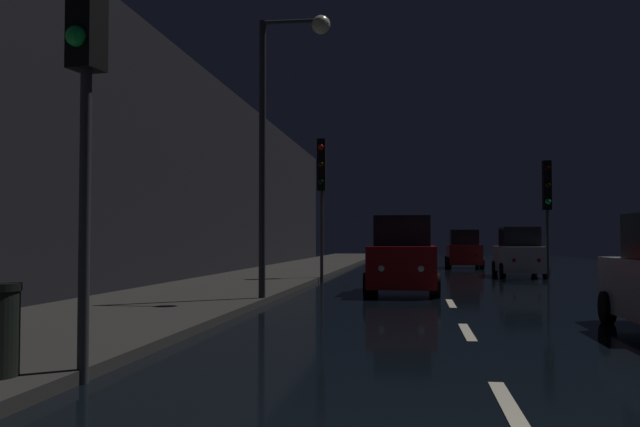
% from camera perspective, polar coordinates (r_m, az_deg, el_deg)
% --- Properties ---
extents(ground, '(25.41, 84.00, 0.02)m').
position_cam_1_polar(ground, '(28.16, 9.37, -5.20)').
color(ground, black).
extents(sidewalk_left, '(4.40, 84.00, 0.15)m').
position_cam_1_polar(sidewalk_left, '(28.71, -3.77, -5.00)').
color(sidewalk_left, '#33302D').
rests_on(sidewalk_left, ground).
extents(building_facade_left, '(0.80, 63.00, 7.99)m').
position_cam_1_polar(building_facade_left, '(26.08, -10.90, 3.38)').
color(building_facade_left, black).
rests_on(building_facade_left, ground).
extents(lane_centerline, '(0.16, 12.66, 0.01)m').
position_cam_1_polar(lane_centerline, '(11.96, 11.75, -9.31)').
color(lane_centerline, beige).
rests_on(lane_centerline, ground).
extents(traffic_light_far_left, '(0.31, 0.46, 5.20)m').
position_cam_1_polar(traffic_light_far_left, '(25.86, 0.13, 2.96)').
color(traffic_light_far_left, '#38383A').
rests_on(traffic_light_far_left, ground).
extents(traffic_light_far_right, '(0.31, 0.46, 4.56)m').
position_cam_1_polar(traffic_light_far_right, '(28.52, 17.81, 1.53)').
color(traffic_light_far_right, '#38383A').
rests_on(traffic_light_far_right, ground).
extents(traffic_light_near_left, '(0.36, 0.48, 5.22)m').
position_cam_1_polar(traffic_light_near_left, '(8.20, -18.33, 14.33)').
color(traffic_light_near_left, '#38383A').
rests_on(traffic_light_near_left, ground).
extents(streetlamp_overhead, '(1.70, 0.44, 6.79)m').
position_cam_1_polar(streetlamp_overhead, '(16.89, -3.06, 8.21)').
color(streetlamp_overhead, '#2D2D30').
rests_on(streetlamp_overhead, ground).
extents(car_approaching_headlights, '(2.00, 4.33, 2.18)m').
position_cam_1_polar(car_approaching_headlights, '(20.26, 6.66, -3.57)').
color(car_approaching_headlights, maroon).
rests_on(car_approaching_headlights, ground).
extents(car_distant_taillights, '(1.88, 4.06, 2.05)m').
position_cam_1_polar(car_distant_taillights, '(38.79, 11.49, -2.94)').
color(car_distant_taillights, maroon).
rests_on(car_distant_taillights, ground).
extents(car_parked_right_far, '(1.86, 4.03, 2.03)m').
position_cam_1_polar(car_parked_right_far, '(30.23, 15.73, -3.16)').
color(car_parked_right_far, silver).
rests_on(car_parked_right_far, ground).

